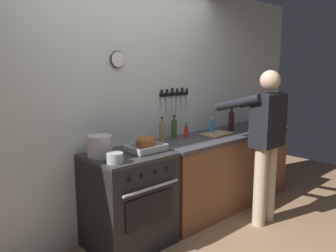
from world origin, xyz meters
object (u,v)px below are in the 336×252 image
(cutting_board, at_px, (217,134))
(bottle_hot_sauce, at_px, (186,132))
(stove, at_px, (129,200))
(person_cook, at_px, (265,137))
(roasting_pan, at_px, (146,145))
(stock_pot, at_px, (100,146))
(bottle_wine_red, at_px, (231,121))
(saucepan, at_px, (115,158))
(bottle_vinegar, at_px, (162,132))
(bottle_olive_oil, at_px, (174,128))
(bottle_dish_soap, at_px, (212,127))

(cutting_board, relative_size, bottle_hot_sauce, 2.15)
(stove, xyz_separation_m, person_cook, (1.36, -0.61, 0.50))
(roasting_pan, height_order, stock_pot, stock_pot)
(stock_pot, bearing_deg, bottle_hot_sauce, 2.84)
(cutting_board, height_order, bottle_wine_red, bottle_wine_red)
(saucepan, xyz_separation_m, bottle_vinegar, (0.82, 0.33, 0.07))
(roasting_pan, distance_m, bottle_hot_sauce, 0.76)
(roasting_pan, xyz_separation_m, bottle_wine_red, (1.47, 0.10, 0.06))
(roasting_pan, height_order, cutting_board, roasting_pan)
(person_cook, xyz_separation_m, cutting_board, (-0.07, 0.60, -0.04))
(stock_pot, bearing_deg, bottle_olive_oil, 6.94)
(stock_pot, relative_size, bottle_olive_oil, 0.83)
(saucepan, xyz_separation_m, cutting_board, (1.55, 0.17, -0.03))
(cutting_board, height_order, bottle_hot_sauce, bottle_hot_sauce)
(bottle_dish_soap, height_order, bottle_hot_sauce, bottle_dish_soap)
(roasting_pan, xyz_separation_m, saucepan, (-0.44, -0.13, -0.02))
(cutting_board, bearing_deg, bottle_wine_red, 9.93)
(bottle_dish_soap, height_order, bottle_olive_oil, bottle_olive_oil)
(person_cook, bearing_deg, bottle_hot_sauce, 26.01)
(stock_pot, relative_size, cutting_board, 0.61)
(stove, relative_size, bottle_dish_soap, 4.64)
(bottle_olive_oil, xyz_separation_m, bottle_wine_red, (0.86, -0.15, 0.01))
(saucepan, height_order, cutting_board, saucepan)
(stock_pot, relative_size, saucepan, 1.57)
(bottle_dish_soap, xyz_separation_m, bottle_wine_red, (0.36, -0.02, 0.04))
(saucepan, distance_m, bottle_olive_oil, 1.12)
(stock_pot, xyz_separation_m, bottle_olive_oil, (1.04, 0.13, 0.01))
(bottle_olive_oil, bearing_deg, cutting_board, -23.12)
(saucepan, distance_m, bottle_dish_soap, 1.57)
(saucepan, distance_m, bottle_hot_sauce, 1.22)
(stove, distance_m, cutting_board, 1.37)
(person_cook, bearing_deg, stock_pot, 62.14)
(roasting_pan, xyz_separation_m, bottle_dish_soap, (1.11, 0.12, 0.01))
(bottle_olive_oil, bearing_deg, bottle_vinegar, -167.08)
(bottle_vinegar, bearing_deg, cutting_board, -12.31)
(person_cook, height_order, bottle_hot_sauce, person_cook)
(roasting_pan, distance_m, bottle_olive_oil, 0.66)
(roasting_pan, distance_m, cutting_board, 1.11)
(stove, bearing_deg, bottle_wine_red, 1.89)
(saucepan, bearing_deg, bottle_dish_soap, 9.22)
(stove, bearing_deg, bottle_dish_soap, 3.32)
(stove, distance_m, person_cook, 1.57)
(roasting_pan, relative_size, stock_pot, 1.60)
(stove, distance_m, stock_pot, 0.61)
(saucepan, relative_size, bottle_dish_soap, 0.72)
(stove, bearing_deg, person_cook, -24.11)
(stove, relative_size, person_cook, 0.54)
(stock_pot, relative_size, bottle_dish_soap, 1.13)
(person_cook, distance_m, cutting_board, 0.61)
(bottle_olive_oil, distance_m, bottle_hot_sauce, 0.15)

